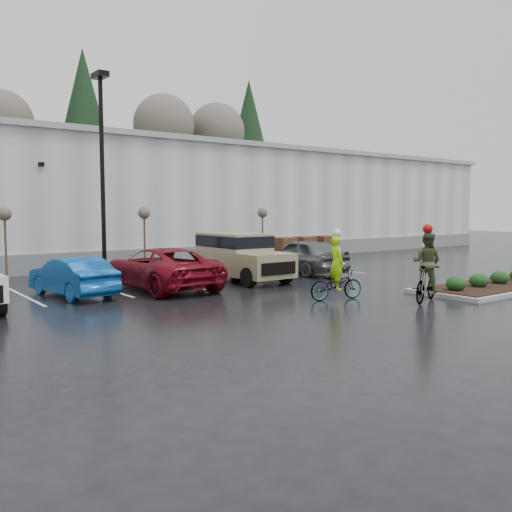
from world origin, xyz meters
TOP-DOWN VIEW (x-y plane):
  - ground at (0.00, 0.00)m, footprint 120.00×120.00m
  - warehouse at (0.00, 21.99)m, footprint 60.50×15.50m
  - wooded_ridge at (0.00, 45.00)m, footprint 80.00×25.00m
  - lamppost at (-4.00, 12.00)m, footprint 0.50×1.00m
  - sapling_west at (-8.00, 13.00)m, footprint 0.60×0.60m
  - sapling_mid at (-1.50, 13.00)m, footprint 0.60×0.60m
  - sapling_east at (6.00, 13.00)m, footprint 0.60×0.60m
  - pallet_stack_a at (8.50, 14.00)m, footprint 1.20×1.20m
  - pallet_stack_b at (10.20, 14.00)m, footprint 1.20×1.20m
  - pallet_stack_c at (12.00, 14.00)m, footprint 1.20×1.20m
  - curb_island at (7.00, -1.00)m, footprint 8.00×3.00m
  - mulch_bed at (7.00, -1.00)m, footprint 7.60×2.60m
  - shrub_a at (4.00, -1.00)m, footprint 0.70×0.70m
  - shrub_b at (5.50, -1.00)m, footprint 0.70×0.70m
  - shrub_c at (7.00, -1.00)m, footprint 0.70×0.70m
  - fire_lane_sign at (3.80, 0.20)m, footprint 0.30×0.05m
  - car_blue at (-7.11, 7.07)m, footprint 2.04×4.42m
  - car_red at (-3.78, 6.80)m, footprint 2.79×5.87m
  - suv_tan at (0.16, 6.90)m, footprint 2.20×5.10m
  - car_grey at (4.10, 7.30)m, footprint 2.24×5.07m
  - cyclist_hivis at (-0.15, 0.90)m, footprint 2.10×1.11m
  - cyclist_olive at (1.84, -1.29)m, footprint 2.09×1.23m

SIDE VIEW (x-z plane):
  - ground at x=0.00m, z-range 0.00..0.00m
  - curb_island at x=7.00m, z-range 0.00..0.15m
  - mulch_bed at x=7.00m, z-range 0.15..0.19m
  - shrub_a at x=4.00m, z-range 0.15..0.67m
  - shrub_b at x=5.50m, z-range 0.15..0.67m
  - shrub_c at x=7.00m, z-range 0.15..0.67m
  - pallet_stack_a at x=8.50m, z-range 0.00..1.35m
  - pallet_stack_b at x=10.20m, z-range 0.00..1.35m
  - pallet_stack_c at x=12.00m, z-range 0.00..1.35m
  - car_blue at x=-7.11m, z-range 0.00..1.40m
  - cyclist_hivis at x=-0.15m, z-range -0.47..1.96m
  - car_red at x=-3.78m, z-range 0.00..1.62m
  - car_grey at x=4.10m, z-range 0.00..1.70m
  - cyclist_olive at x=1.84m, z-range -0.37..2.24m
  - suv_tan at x=0.16m, z-range 0.00..2.06m
  - fire_lane_sign at x=3.80m, z-range 0.31..2.51m
  - sapling_west at x=-8.00m, z-range 1.13..4.33m
  - sapling_mid at x=-1.50m, z-range 1.13..4.33m
  - sapling_east at x=6.00m, z-range 1.13..4.33m
  - wooded_ridge at x=0.00m, z-range 0.00..6.00m
  - warehouse at x=0.00m, z-range 0.05..7.25m
  - lamppost at x=-4.00m, z-range 1.07..10.30m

